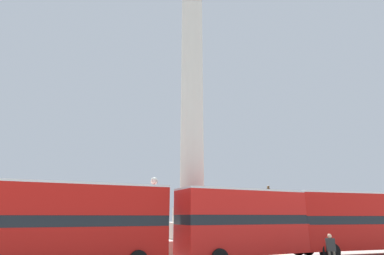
% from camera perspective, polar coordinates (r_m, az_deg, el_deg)
% --- Properties ---
extents(ground_plane, '(200.00, 200.00, 0.00)m').
position_cam_1_polar(ground_plane, '(24.14, -0.00, -22.91)').
color(ground_plane, '#9E9B93').
extents(monument_column, '(5.56, 5.56, 25.63)m').
position_cam_1_polar(monument_column, '(24.78, -0.00, -2.07)').
color(monument_column, beige).
rests_on(monument_column, ground_plane).
extents(bus_a, '(11.44, 3.59, 4.30)m').
position_cam_1_polar(bus_a, '(20.72, 13.23, -16.94)').
color(bus_a, red).
rests_on(bus_a, ground_plane).
extents(bus_b, '(11.13, 3.29, 4.37)m').
position_cam_1_polar(bus_b, '(17.60, -23.69, -16.05)').
color(bus_b, '#B7140F').
rests_on(bus_b, ground_plane).
extents(bus_c, '(11.04, 3.35, 4.34)m').
position_cam_1_polar(bus_c, '(25.95, 29.41, -15.12)').
color(bus_c, '#B7140F').
rests_on(bus_c, ground_plane).
extents(equestrian_statue, '(4.43, 3.61, 5.85)m').
position_cam_1_polar(equestrian_statue, '(33.70, 14.86, -17.89)').
color(equestrian_statue, beige).
rests_on(equestrian_statue, ground_plane).
extents(street_lamp, '(0.50, 0.50, 5.26)m').
position_cam_1_polar(street_lamp, '(21.01, -7.38, -14.60)').
color(street_lamp, black).
rests_on(street_lamp, ground_plane).
extents(pedestrian_near_lamp, '(0.49, 0.37, 1.74)m').
position_cam_1_polar(pedestrian_near_lamp, '(19.09, 24.96, -20.17)').
color(pedestrian_near_lamp, '#4C473D').
rests_on(pedestrian_near_lamp, ground_plane).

